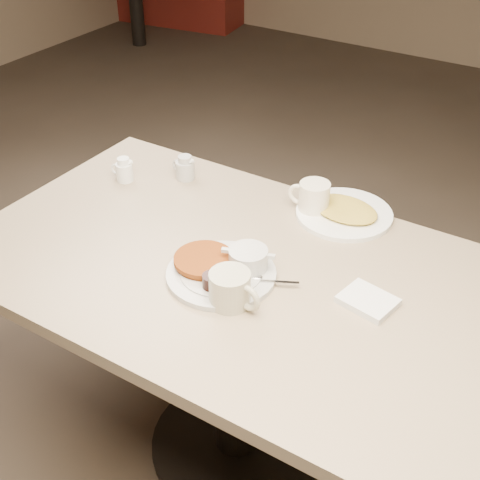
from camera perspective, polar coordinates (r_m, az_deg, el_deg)
The scene contains 9 objects.
room at distance 1.47m, azimuth -0.44°, elevation 18.54°, with size 7.04×8.04×2.84m.
diner_table at distance 1.87m, azimuth -0.33°, elevation -6.35°, with size 1.50×0.90×0.75m.
main_plate at distance 1.72m, azimuth -1.39°, elevation -2.43°, with size 0.38×0.37×0.07m.
coffee_mug_near at distance 1.61m, azimuth -0.76°, elevation -4.24°, with size 0.15×0.12×0.09m.
napkin at distance 1.66m, azimuth 11.00°, elevation -5.19°, with size 0.15×0.13×0.02m.
coffee_mug_far at distance 1.97m, azimuth 6.33°, elevation 3.62°, with size 0.13×0.10×0.10m.
creamer_left at distance 2.17m, azimuth -9.99°, elevation 5.96°, with size 0.08×0.06×0.08m.
creamer_right at distance 2.15m, azimuth -4.79°, elevation 6.21°, with size 0.10×0.08×0.08m.
hash_plate at distance 1.98m, azimuth 9.00°, elevation 2.39°, with size 0.33×0.33×0.04m.
Camera 1 is at (0.76, -1.19, 1.81)m, focal length 49.34 mm.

